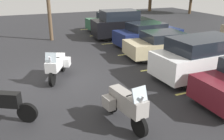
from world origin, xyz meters
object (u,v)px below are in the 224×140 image
object	(u,v)px
motorcycle_touring	(57,65)
car_navy	(148,34)
car_white	(204,57)
car_black	(121,24)
motorcycle_second	(2,104)
motorcycle_third	(126,104)
car_champagne	(164,45)
car_green	(113,22)

from	to	relation	value
motorcycle_touring	car_navy	distance (m)	7.29
car_white	car_black	bearing A→B (deg)	-178.50
motorcycle_second	car_white	bearing A→B (deg)	93.77
car_black	car_white	size ratio (longest dim) A/B	0.92
motorcycle_third	car_black	world-z (taller)	car_black
car_black	motorcycle_second	bearing A→B (deg)	-42.00
motorcycle_touring	car_white	distance (m)	6.42
car_champagne	car_navy	bearing A→B (deg)	170.65
motorcycle_second	car_green	size ratio (longest dim) A/B	0.44
motorcycle_touring	motorcycle_second	bearing A→B (deg)	-38.52
motorcycle_touring	motorcycle_second	distance (m)	3.42
motorcycle_touring	car_champagne	xyz separation A→B (m)	(-0.97, 6.05, 0.05)
motorcycle_third	car_white	distance (m)	5.29
motorcycle_third	car_champagne	xyz separation A→B (m)	(-5.27, 4.82, 0.03)
motorcycle_touring	car_white	bearing A→B (deg)	70.57
motorcycle_second	car_white	xyz separation A→B (m)	(-0.54, 8.18, 0.33)
car_black	car_champagne	xyz separation A→B (m)	(5.20, 0.22, -0.28)
motorcycle_third	car_white	xyz separation A→B (m)	(-2.16, 4.82, 0.22)
motorcycle_touring	car_green	world-z (taller)	car_green
motorcycle_third	car_green	world-z (taller)	car_green
motorcycle_second	car_green	xyz separation A→B (m)	(-11.63, 8.42, 0.18)
motorcycle_third	car_white	bearing A→B (deg)	114.13
motorcycle_touring	car_navy	xyz separation A→B (m)	(-3.40, 6.45, 0.09)
motorcycle_second	car_navy	bearing A→B (deg)	125.30
car_black	car_navy	bearing A→B (deg)	12.53
motorcycle_second	car_navy	world-z (taller)	car_navy
car_black	car_navy	distance (m)	2.85
motorcycle_touring	car_black	xyz separation A→B (m)	(-6.17, 5.84, 0.33)
motorcycle_touring	car_green	xyz separation A→B (m)	(-8.95, 6.29, 0.09)
car_champagne	motorcycle_second	bearing A→B (deg)	-65.99
car_white	car_champagne	bearing A→B (deg)	-179.96
car_green	car_white	bearing A→B (deg)	-1.24
motorcycle_touring	car_navy	size ratio (longest dim) A/B	0.48
car_green	car_champagne	bearing A→B (deg)	-1.73
motorcycle_touring	car_white	world-z (taller)	car_white
motorcycle_second	motorcycle_third	xyz separation A→B (m)	(1.62, 3.36, 0.11)
motorcycle_second	car_green	bearing A→B (deg)	144.07
motorcycle_touring	car_black	world-z (taller)	car_black
motorcycle_second	car_green	world-z (taller)	car_green
car_black	motorcycle_third	bearing A→B (deg)	-23.75
car_green	car_navy	size ratio (longest dim) A/B	1.01
motorcycle_touring	motorcycle_second	size ratio (longest dim) A/B	1.09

